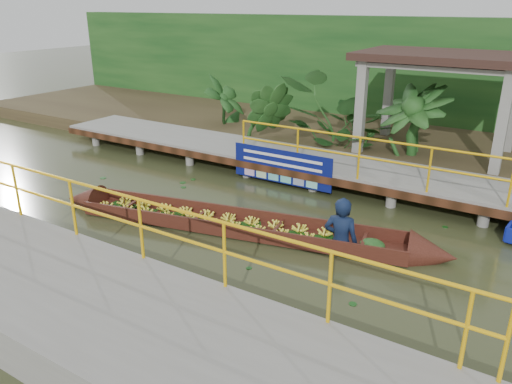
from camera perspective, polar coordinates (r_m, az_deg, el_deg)
The scene contains 9 objects.
ground at distance 11.03m, azimuth -4.38°, elevation -3.03°, with size 80.00×80.00×0.00m, color #2D341A.
land_strip at distance 17.22m, azimuth 10.64°, elevation 6.30°, with size 30.00×8.00×0.45m, color #362A1B.
far_dock at distance 13.57m, azimuth 4.25°, elevation 3.77°, with size 16.00×2.06×1.66m.
near_dock at distance 7.61m, azimuth -17.59°, elevation -13.34°, with size 18.00×2.40×1.73m.
pavilion at distance 14.77m, azimuth 20.60°, elevation 13.22°, with size 4.40×3.00×3.00m.
foliage_backdrop at distance 19.20m, azimuth 13.90°, elevation 12.94°, with size 30.00×0.80×4.00m, color #143E16.
vendor_boat at distance 10.17m, azimuth 0.32°, elevation -3.13°, with size 8.60×2.61×2.25m.
blue_banner at distance 12.67m, azimuth 2.94°, elevation 2.93°, with size 2.79×0.04×0.87m.
tropical_plants at distance 14.26m, azimuth 15.84°, elevation 7.04°, with size 14.26×1.26×1.57m.
Camera 1 is at (6.08, -8.05, 4.46)m, focal length 35.00 mm.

